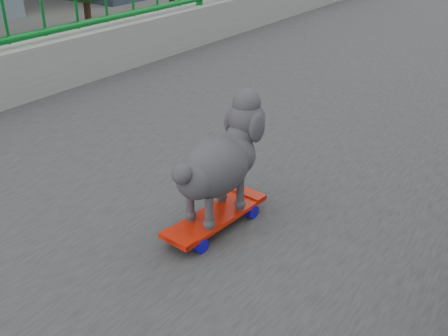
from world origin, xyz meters
The scene contains 7 objects.
footbridge centered at (0.00, 0.00, 5.22)m, with size 3.00×24.00×7.00m.
railing centered at (0.00, 0.00, 7.21)m, with size 3.00×24.00×1.42m.
skateboard centered at (0.37, -2.19, 7.04)m, with size 0.16×0.45×0.06m.
poodle centered at (0.37, -2.17, 7.26)m, with size 0.21×0.46×0.38m.
car_3 centered at (-15.60, 7.02, 0.77)m, with size 2.15×5.29×1.53m, color silver.
car_4 centered at (-18.80, 11.45, 0.74)m, with size 1.74×4.32×1.47m, color black.
car_7 centered at (-12.40, 7.19, 0.77)m, with size 2.16×5.32×1.54m, color gray.
Camera 1 is at (1.30, -3.46, 8.04)m, focal length 42.00 mm.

